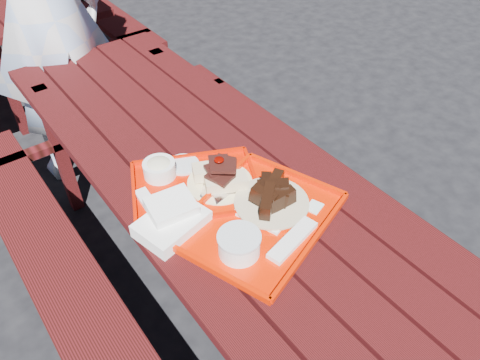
{
  "coord_description": "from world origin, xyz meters",
  "views": [
    {
      "loc": [
        -0.69,
        -1.07,
        1.84
      ],
      "look_at": [
        0.0,
        -0.15,
        0.82
      ],
      "focal_mm": 35.0,
      "sensor_mm": 36.0,
      "label": 1
    }
  ],
  "objects": [
    {
      "name": "ground",
      "position": [
        0.0,
        0.0,
        0.0
      ],
      "size": [
        60.0,
        60.0,
        0.0
      ],
      "primitive_type": "plane",
      "color": "black",
      "rests_on": "ground"
    },
    {
      "name": "picnic_table_near",
      "position": [
        -0.0,
        0.0,
        0.56
      ],
      "size": [
        1.41,
        2.4,
        0.75
      ],
      "color": "#410C0F",
      "rests_on": "ground"
    },
    {
      "name": "person",
      "position": [
        -0.11,
        1.3,
        0.94
      ],
      "size": [
        0.7,
        0.48,
        1.88
      ],
      "primitive_type": "imported",
      "rotation": [
        0.0,
        0.0,
        3.18
      ],
      "color": "#ABC3ED",
      "rests_on": "ground"
    },
    {
      "name": "far_tray",
      "position": [
        -0.03,
        -0.3,
        0.78
      ],
      "size": [
        0.6,
        0.53,
        0.08
      ],
      "color": "red",
      "rests_on": "picnic_table_near"
    },
    {
      "name": "near_tray",
      "position": [
        -0.09,
        -0.01,
        0.78
      ],
      "size": [
        0.52,
        0.47,
        0.13
      ],
      "color": "#C41500",
      "rests_on": "picnic_table_near"
    },
    {
      "name": "white_cloth",
      "position": [
        -0.26,
        -0.14,
        0.79
      ],
      "size": [
        0.24,
        0.2,
        0.09
      ],
      "color": "white",
      "rests_on": "picnic_table_near"
    }
  ]
}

